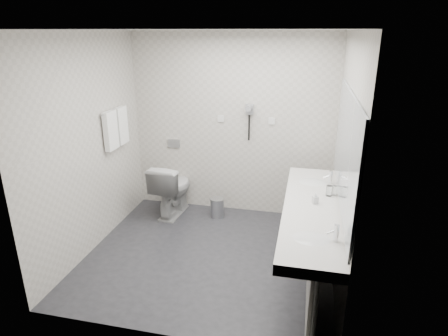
# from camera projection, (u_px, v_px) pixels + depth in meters

# --- Properties ---
(floor) EXTENTS (2.80, 2.80, 0.00)m
(floor) POSITION_uv_depth(u_px,v_px,m) (209.00, 255.00, 4.51)
(floor) COLOR #26262B
(floor) RESTS_ON ground
(ceiling) EXTENTS (2.80, 2.80, 0.00)m
(ceiling) POSITION_uv_depth(u_px,v_px,m) (205.00, 30.00, 3.66)
(ceiling) COLOR silver
(ceiling) RESTS_ON wall_back
(wall_back) EXTENTS (2.80, 0.00, 2.80)m
(wall_back) POSITION_uv_depth(u_px,v_px,m) (232.00, 126.00, 5.28)
(wall_back) COLOR beige
(wall_back) RESTS_ON floor
(wall_front) EXTENTS (2.80, 0.00, 2.80)m
(wall_front) POSITION_uv_depth(u_px,v_px,m) (163.00, 205.00, 2.89)
(wall_front) COLOR beige
(wall_front) RESTS_ON floor
(wall_left) EXTENTS (0.00, 2.60, 2.60)m
(wall_left) POSITION_uv_depth(u_px,v_px,m) (89.00, 146.00, 4.37)
(wall_left) COLOR beige
(wall_left) RESTS_ON floor
(wall_right) EXTENTS (0.00, 2.60, 2.60)m
(wall_right) POSITION_uv_depth(u_px,v_px,m) (344.00, 163.00, 3.80)
(wall_right) COLOR beige
(wall_right) RESTS_ON floor
(vanity_counter) EXTENTS (0.55, 2.20, 0.10)m
(vanity_counter) POSITION_uv_depth(u_px,v_px,m) (311.00, 210.00, 3.82)
(vanity_counter) COLOR silver
(vanity_counter) RESTS_ON floor
(vanity_panel) EXTENTS (0.03, 2.15, 0.75)m
(vanity_panel) POSITION_uv_depth(u_px,v_px,m) (311.00, 248.00, 3.96)
(vanity_panel) COLOR gray
(vanity_panel) RESTS_ON floor
(vanity_post_near) EXTENTS (0.06, 0.06, 0.75)m
(vanity_post_near) POSITION_uv_depth(u_px,v_px,m) (313.00, 317.00, 3.00)
(vanity_post_near) COLOR silver
(vanity_post_near) RESTS_ON floor
(vanity_post_far) EXTENTS (0.06, 0.06, 0.75)m
(vanity_post_far) POSITION_uv_depth(u_px,v_px,m) (314.00, 206.00, 4.91)
(vanity_post_far) COLOR silver
(vanity_post_far) RESTS_ON floor
(mirror) EXTENTS (0.02, 2.20, 1.05)m
(mirror) POSITION_uv_depth(u_px,v_px,m) (346.00, 150.00, 3.55)
(mirror) COLOR #B2BCC6
(mirror) RESTS_ON wall_right
(basin_near) EXTENTS (0.40, 0.31, 0.05)m
(basin_near) POSITION_uv_depth(u_px,v_px,m) (311.00, 240.00, 3.21)
(basin_near) COLOR silver
(basin_near) RESTS_ON vanity_counter
(basin_far) EXTENTS (0.40, 0.31, 0.05)m
(basin_far) POSITION_uv_depth(u_px,v_px,m) (312.00, 183.00, 4.41)
(basin_far) COLOR silver
(basin_far) RESTS_ON vanity_counter
(faucet_near) EXTENTS (0.04, 0.04, 0.15)m
(faucet_near) POSITION_uv_depth(u_px,v_px,m) (336.00, 233.00, 3.14)
(faucet_near) COLOR silver
(faucet_near) RESTS_ON vanity_counter
(faucet_far) EXTENTS (0.04, 0.04, 0.15)m
(faucet_far) POSITION_uv_depth(u_px,v_px,m) (330.00, 177.00, 4.33)
(faucet_far) COLOR silver
(faucet_far) RESTS_ON vanity_counter
(soap_bottle_a) EXTENTS (0.07, 0.07, 0.12)m
(soap_bottle_a) POSITION_uv_depth(u_px,v_px,m) (315.00, 198.00, 3.84)
(soap_bottle_a) COLOR silver
(soap_bottle_a) RESTS_ON vanity_counter
(glass_left) EXTENTS (0.07, 0.07, 0.11)m
(glass_left) POSITION_uv_depth(u_px,v_px,m) (329.00, 191.00, 4.02)
(glass_left) COLOR silver
(glass_left) RESTS_ON vanity_counter
(glass_right) EXTENTS (0.07, 0.07, 0.10)m
(glass_right) POSITION_uv_depth(u_px,v_px,m) (334.00, 190.00, 4.04)
(glass_right) COLOR silver
(glass_right) RESTS_ON vanity_counter
(toilet) EXTENTS (0.49, 0.79, 0.76)m
(toilet) POSITION_uv_depth(u_px,v_px,m) (172.00, 189.00, 5.42)
(toilet) COLOR silver
(toilet) RESTS_ON floor
(flush_plate) EXTENTS (0.18, 0.02, 0.12)m
(flush_plate) POSITION_uv_depth(u_px,v_px,m) (174.00, 143.00, 5.54)
(flush_plate) COLOR #B2B5BA
(flush_plate) RESTS_ON wall_back
(pedal_bin) EXTENTS (0.24, 0.24, 0.27)m
(pedal_bin) POSITION_uv_depth(u_px,v_px,m) (217.00, 208.00, 5.39)
(pedal_bin) COLOR #B2B5BA
(pedal_bin) RESTS_ON floor
(bin_lid) EXTENTS (0.19, 0.19, 0.02)m
(bin_lid) POSITION_uv_depth(u_px,v_px,m) (217.00, 199.00, 5.34)
(bin_lid) COLOR #B2B5BA
(bin_lid) RESTS_ON pedal_bin
(towel_rail) EXTENTS (0.02, 0.62, 0.02)m
(towel_rail) POSITION_uv_depth(u_px,v_px,m) (114.00, 111.00, 4.77)
(towel_rail) COLOR silver
(towel_rail) RESTS_ON wall_left
(towel_near) EXTENTS (0.07, 0.24, 0.48)m
(towel_near) POSITION_uv_depth(u_px,v_px,m) (111.00, 131.00, 4.71)
(towel_near) COLOR white
(towel_near) RESTS_ON towel_rail
(towel_far) EXTENTS (0.07, 0.24, 0.48)m
(towel_far) POSITION_uv_depth(u_px,v_px,m) (121.00, 125.00, 4.97)
(towel_far) COLOR white
(towel_far) RESTS_ON towel_rail
(dryer_cradle) EXTENTS (0.10, 0.04, 0.14)m
(dryer_cradle) POSITION_uv_depth(u_px,v_px,m) (250.00, 109.00, 5.11)
(dryer_cradle) COLOR gray
(dryer_cradle) RESTS_ON wall_back
(dryer_barrel) EXTENTS (0.08, 0.14, 0.08)m
(dryer_barrel) POSITION_uv_depth(u_px,v_px,m) (249.00, 108.00, 5.04)
(dryer_barrel) COLOR gray
(dryer_barrel) RESTS_ON dryer_cradle
(dryer_cord) EXTENTS (0.02, 0.02, 0.35)m
(dryer_cord) POSITION_uv_depth(u_px,v_px,m) (249.00, 128.00, 5.18)
(dryer_cord) COLOR black
(dryer_cord) RESTS_ON dryer_cradle
(switch_plate_a) EXTENTS (0.09, 0.02, 0.09)m
(switch_plate_a) POSITION_uv_depth(u_px,v_px,m) (221.00, 119.00, 5.26)
(switch_plate_a) COLOR silver
(switch_plate_a) RESTS_ON wall_back
(switch_plate_b) EXTENTS (0.09, 0.02, 0.09)m
(switch_plate_b) POSITION_uv_depth(u_px,v_px,m) (272.00, 121.00, 5.12)
(switch_plate_b) COLOR silver
(switch_plate_b) RESTS_ON wall_back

